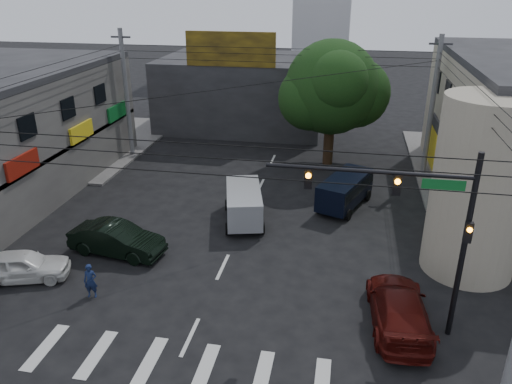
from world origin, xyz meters
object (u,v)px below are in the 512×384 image
(navy_van, at_px, (345,192))
(traffic_gantry, at_px, (418,215))
(dark_sedan, at_px, (117,239))
(white_compact, at_px, (22,266))
(street_tree, at_px, (332,88))
(silver_minivan, at_px, (244,206))
(maroon_sedan, at_px, (399,308))
(utility_pole_far_right, at_px, (432,108))
(traffic_officer, at_px, (91,281))
(utility_pole_far_left, at_px, (127,95))

(navy_van, bearing_deg, traffic_gantry, -146.32)
(dark_sedan, height_order, white_compact, dark_sedan)
(street_tree, distance_m, navy_van, 8.65)
(street_tree, bearing_deg, white_compact, -125.24)
(white_compact, bearing_deg, silver_minivan, -66.00)
(street_tree, height_order, navy_van, street_tree)
(street_tree, xyz_separation_m, maroon_sedan, (3.64, -17.81, -4.72))
(utility_pole_far_right, distance_m, maroon_sedan, 17.48)
(street_tree, bearing_deg, silver_minivan, -111.52)
(white_compact, bearing_deg, traffic_gantry, -108.87)
(traffic_gantry, bearing_deg, navy_van, 102.90)
(traffic_gantry, relative_size, traffic_officer, 4.73)
(maroon_sedan, bearing_deg, traffic_gantry, 129.50)
(dark_sedan, bearing_deg, traffic_officer, -164.19)
(street_tree, distance_m, traffic_officer, 20.82)
(dark_sedan, xyz_separation_m, maroon_sedan, (12.94, -3.09, -0.01))
(street_tree, height_order, traffic_officer, street_tree)
(utility_pole_far_left, distance_m, traffic_officer, 18.57)
(utility_pole_far_right, bearing_deg, silver_minivan, -138.89)
(street_tree, distance_m, dark_sedan, 18.04)
(maroon_sedan, height_order, navy_van, navy_van)
(street_tree, bearing_deg, traffic_gantry, -78.01)
(utility_pole_far_right, bearing_deg, utility_pole_far_left, 180.00)
(dark_sedan, height_order, maroon_sedan, dark_sedan)
(utility_pole_far_left, distance_m, maroon_sedan, 25.03)
(white_compact, bearing_deg, traffic_officer, -118.05)
(street_tree, height_order, traffic_gantry, street_tree)
(utility_pole_far_left, xyz_separation_m, utility_pole_far_right, (21.00, 0.00, 0.00))
(silver_minivan, distance_m, traffic_officer, 9.41)
(utility_pole_far_left, relative_size, maroon_sedan, 1.73)
(utility_pole_far_left, xyz_separation_m, navy_van, (15.85, -6.22, -3.68))
(utility_pole_far_left, distance_m, white_compact, 17.17)
(utility_pole_far_right, height_order, maroon_sedan, utility_pole_far_right)
(utility_pole_far_right, bearing_deg, street_tree, 171.25)
(maroon_sedan, bearing_deg, dark_sedan, -17.26)
(traffic_gantry, bearing_deg, utility_pole_far_left, 137.14)
(street_tree, height_order, white_compact, street_tree)
(utility_pole_far_left, height_order, white_compact, utility_pole_far_left)
(silver_minivan, relative_size, traffic_officer, 3.05)
(white_compact, distance_m, silver_minivan, 11.21)
(utility_pole_far_right, bearing_deg, maroon_sedan, -99.64)
(street_tree, xyz_separation_m, silver_minivan, (-4.01, -10.17, -4.54))
(maroon_sedan, relative_size, silver_minivan, 1.14)
(white_compact, bearing_deg, street_tree, -52.62)
(traffic_gantry, bearing_deg, dark_sedan, 165.94)
(traffic_gantry, relative_size, navy_van, 1.47)
(white_compact, bearing_deg, maroon_sedan, -108.20)
(utility_pole_far_right, bearing_deg, traffic_gantry, -98.94)
(utility_pole_far_right, height_order, dark_sedan, utility_pole_far_right)
(white_compact, bearing_deg, dark_sedan, -64.83)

